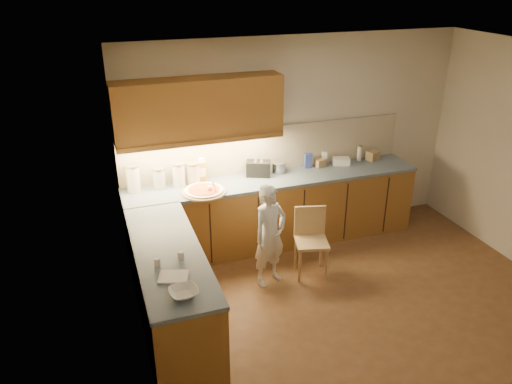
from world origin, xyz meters
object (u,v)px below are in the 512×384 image
Objects in this scene: oil_jug at (202,171)px; toaster at (258,169)px; child at (270,235)px; wooden_chair at (311,236)px; pizza_on_board at (204,191)px.

toaster is at bearing -4.45° from oil_jug.
toaster is at bearing 56.47° from child.
toaster reaches higher than wooden_chair.
toaster is (0.71, -0.06, -0.04)m from oil_jug.
wooden_chair is 1.12m from toaster.
oil_jug is at bearing 151.62° from wooden_chair.
oil_jug is at bearing 95.23° from child.
wooden_chair is 2.38× the size of toaster.
oil_jug is at bearing 80.42° from pizza_on_board.
pizza_on_board is at bearing -136.95° from toaster.
pizza_on_board is 1.52× the size of toaster.
wooden_chair is at bearing -47.74° from toaster.
child is 1.06m from toaster.
child reaches higher than pizza_on_board.
pizza_on_board is 0.83m from toaster.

